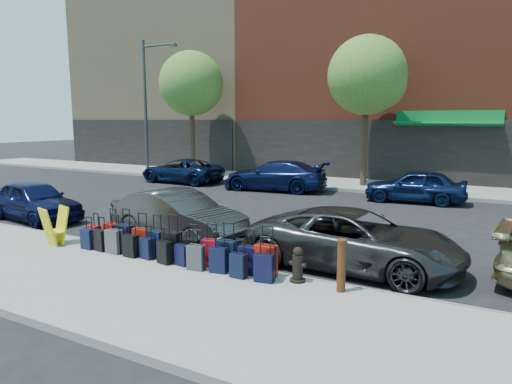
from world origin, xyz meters
The scene contains 41 objects.
ground centered at (0.00, 0.00, 0.00)m, with size 120.00×120.00×0.00m, color black.
sidewalk_near centered at (0.00, -6.50, 0.07)m, with size 60.00×4.00×0.15m, color gray.
sidewalk_far centered at (0.00, 10.00, 0.07)m, with size 60.00×4.00×0.15m, color gray.
curb_near centered at (0.00, -4.48, 0.07)m, with size 60.00×0.08×0.15m, color gray.
curb_far centered at (0.00, 7.98, 0.07)m, with size 60.00×0.08×0.15m, color gray.
building_left centered at (-16.00, 17.98, 7.98)m, with size 15.00×12.12×16.00m.
building_center centered at (0.00, 17.99, 9.98)m, with size 17.00×12.85×20.00m.
tree_left centered at (-9.86, 9.50, 5.41)m, with size 3.80×3.80×7.27m.
tree_center centered at (0.64, 9.50, 5.41)m, with size 3.80×3.80×7.27m.
streetlight centered at (-12.80, 8.80, 4.66)m, with size 2.59×0.18×8.00m.
suitcase_front_0 centered at (-2.54, -4.84, 0.42)m, with size 0.38×0.25×0.86m.
suitcase_front_1 centered at (-2.02, -4.76, 0.46)m, with size 0.45×0.29×1.00m.
suitcase_front_2 centered at (-1.49, -4.84, 0.48)m, with size 0.47×0.29×1.06m.
suitcase_front_3 centered at (-1.00, -4.77, 0.46)m, with size 0.43×0.27×0.99m.
suitcase_front_4 centered at (-0.49, -4.83, 0.47)m, with size 0.43×0.25×1.01m.
suitcase_front_5 centered at (-0.01, -4.84, 0.48)m, with size 0.45×0.25×1.06m.
suitcase_front_6 centered at (0.53, -4.77, 0.43)m, with size 0.38×0.23×0.88m.
suitcase_front_7 centered at (1.06, -4.79, 0.45)m, with size 0.43×0.27×0.97m.
suitcase_front_8 centered at (1.51, -4.81, 0.48)m, with size 0.44×0.26×1.04m.
suitcase_front_9 centered at (2.05, -4.85, 0.45)m, with size 0.41×0.23×0.96m.
suitcase_front_10 centered at (2.46, -4.83, 0.49)m, with size 0.46×0.26×1.08m.
suitcase_back_0 centered at (-2.45, -5.15, 0.41)m, with size 0.35×0.21×0.83m.
suitcase_back_1 centered at (-2.04, -5.11, 0.42)m, with size 0.38×0.25×0.86m.
suitcase_back_2 centered at (-1.58, -5.11, 0.45)m, with size 0.40×0.24×0.95m.
suitcase_back_3 centered at (-1.00, -5.14, 0.42)m, with size 0.37×0.23×0.87m.
suitcase_back_4 centered at (-0.56, -5.07, 0.40)m, with size 0.36×0.25×0.81m.
suitcase_back_5 centered at (0.04, -5.15, 0.41)m, with size 0.39×0.27×0.84m.
suitcase_back_6 centered at (0.47, -5.07, 0.39)m, with size 0.35×0.23×0.77m.
suitcase_back_7 centered at (0.93, -5.17, 0.43)m, with size 0.40×0.26×0.89m.
suitcase_back_8 centered at (1.46, -5.08, 0.43)m, with size 0.40×0.27×0.88m.
suitcase_back_9 centered at (1.99, -5.15, 0.41)m, with size 0.36×0.22×0.82m.
suitcase_back_10 centered at (2.58, -5.11, 0.44)m, with size 0.42×0.28×0.93m.
fire_hydrant centered at (3.16, -4.78, 0.48)m, with size 0.37×0.32×0.72m.
bollard centered at (4.10, -4.88, 0.67)m, with size 0.19×0.19×1.02m.
display_rack centered at (-3.53, -5.27, 0.64)m, with size 0.69×0.73×0.98m.
car_near_0 centered at (-7.26, -3.18, 0.68)m, with size 1.59×3.96×1.35m, color #0C1038.
car_near_1 centered at (-1.35, -2.89, 0.70)m, with size 1.48×4.25×1.40m, color #333336.
car_near_2 centered at (3.79, -2.96, 0.67)m, with size 2.24×4.85×1.35m, color #313133.
car_far_0 centered at (-8.79, 6.82, 0.65)m, with size 2.15×4.67×1.30m, color #0C1734.
car_far_1 centered at (-3.05, 6.69, 0.73)m, with size 2.04×5.01×1.45m, color #0D163D.
car_far_2 centered at (3.49, 6.57, 0.68)m, with size 1.62×4.02×1.37m, color #0D193D.
Camera 1 is at (6.67, -12.93, 3.38)m, focal length 32.00 mm.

